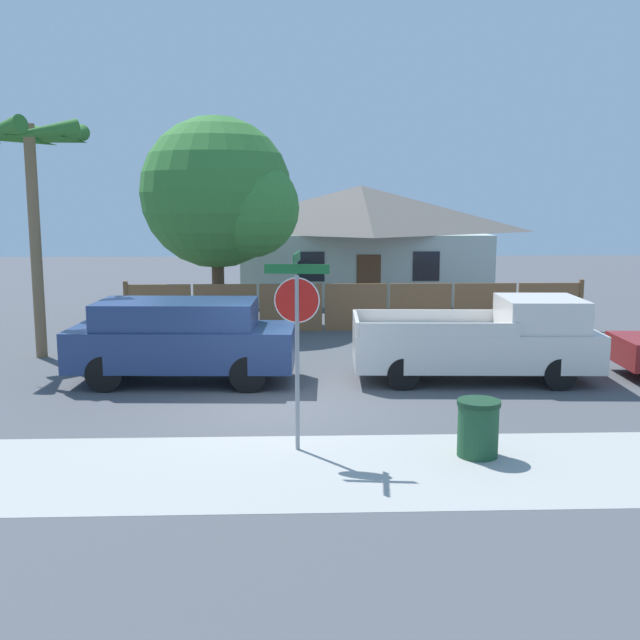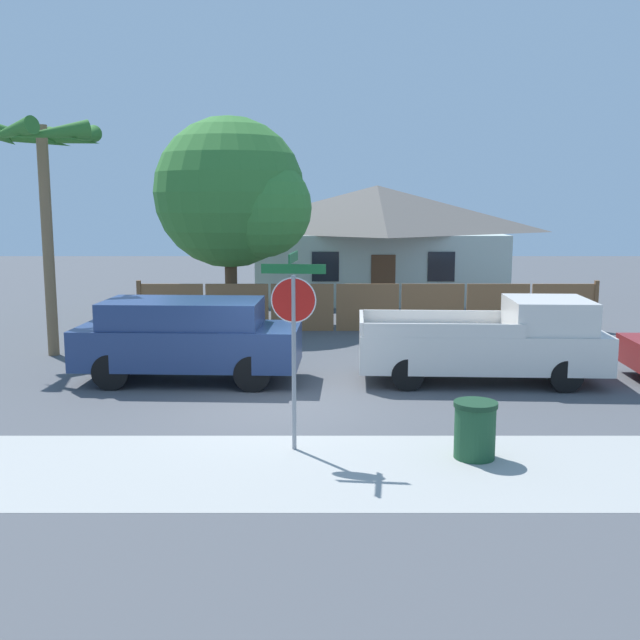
{
  "view_description": "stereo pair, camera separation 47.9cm",
  "coord_description": "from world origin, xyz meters",
  "px_view_note": "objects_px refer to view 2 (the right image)",
  "views": [
    {
      "loc": [
        0.38,
        -14.29,
        3.97
      ],
      "look_at": [
        0.92,
        0.56,
        1.6
      ],
      "focal_mm": 42.0,
      "sensor_mm": 36.0,
      "label": 1
    },
    {
      "loc": [
        0.86,
        -14.3,
        3.97
      ],
      "look_at": [
        0.92,
        0.56,
        1.6
      ],
      "focal_mm": 42.0,
      "sensor_mm": 36.0,
      "label": 2
    }
  ],
  "objects_px": {
    "stop_sign": "(290,317)",
    "trash_bin": "(472,429)",
    "red_suv": "(185,337)",
    "oak_tree": "(233,196)",
    "orange_pickup": "(488,342)",
    "palm_tree": "(39,155)",
    "house": "(373,240)"
  },
  "relations": [
    {
      "from": "palm_tree",
      "to": "stop_sign",
      "type": "distance_m",
      "value": 10.34
    },
    {
      "from": "red_suv",
      "to": "trash_bin",
      "type": "height_order",
      "value": "red_suv"
    },
    {
      "from": "stop_sign",
      "to": "trash_bin",
      "type": "distance_m",
      "value": 3.33
    },
    {
      "from": "red_suv",
      "to": "orange_pickup",
      "type": "xyz_separation_m",
      "value": [
        6.72,
        -0.01,
        -0.11
      ]
    },
    {
      "from": "orange_pickup",
      "to": "stop_sign",
      "type": "distance_m",
      "value": 6.38
    },
    {
      "from": "oak_tree",
      "to": "stop_sign",
      "type": "height_order",
      "value": "oak_tree"
    },
    {
      "from": "stop_sign",
      "to": "trash_bin",
      "type": "bearing_deg",
      "value": -2.3
    },
    {
      "from": "palm_tree",
      "to": "red_suv",
      "type": "bearing_deg",
      "value": -35.33
    },
    {
      "from": "house",
      "to": "red_suv",
      "type": "xyz_separation_m",
      "value": [
        -5.27,
        -14.78,
        -1.39
      ]
    },
    {
      "from": "palm_tree",
      "to": "stop_sign",
      "type": "bearing_deg",
      "value": -48.91
    },
    {
      "from": "house",
      "to": "palm_tree",
      "type": "relative_size",
      "value": 1.74
    },
    {
      "from": "palm_tree",
      "to": "orange_pickup",
      "type": "relative_size",
      "value": 1.09
    },
    {
      "from": "red_suv",
      "to": "oak_tree",
      "type": "bearing_deg",
      "value": 90.91
    },
    {
      "from": "oak_tree",
      "to": "trash_bin",
      "type": "distance_m",
      "value": 14.41
    },
    {
      "from": "house",
      "to": "trash_bin",
      "type": "height_order",
      "value": "house"
    },
    {
      "from": "house",
      "to": "trash_bin",
      "type": "relative_size",
      "value": 11.41
    },
    {
      "from": "oak_tree",
      "to": "palm_tree",
      "type": "height_order",
      "value": "oak_tree"
    },
    {
      "from": "house",
      "to": "stop_sign",
      "type": "height_order",
      "value": "house"
    },
    {
      "from": "red_suv",
      "to": "trash_bin",
      "type": "distance_m",
      "value": 7.36
    },
    {
      "from": "house",
      "to": "oak_tree",
      "type": "distance_m",
      "value": 8.67
    },
    {
      "from": "oak_tree",
      "to": "trash_bin",
      "type": "height_order",
      "value": "oak_tree"
    },
    {
      "from": "trash_bin",
      "to": "red_suv",
      "type": "bearing_deg",
      "value": 136.57
    },
    {
      "from": "oak_tree",
      "to": "stop_sign",
      "type": "bearing_deg",
      "value": -79.81
    },
    {
      "from": "oak_tree",
      "to": "orange_pickup",
      "type": "relative_size",
      "value": 1.23
    },
    {
      "from": "red_suv",
      "to": "palm_tree",
      "type": "bearing_deg",
      "value": 147.38
    },
    {
      "from": "palm_tree",
      "to": "stop_sign",
      "type": "xyz_separation_m",
      "value": [
        6.52,
        -7.47,
        -2.93
      ]
    },
    {
      "from": "stop_sign",
      "to": "orange_pickup",
      "type": "bearing_deg",
      "value": 53.72
    },
    {
      "from": "house",
      "to": "palm_tree",
      "type": "bearing_deg",
      "value": -127.87
    },
    {
      "from": "oak_tree",
      "to": "orange_pickup",
      "type": "height_order",
      "value": "oak_tree"
    },
    {
      "from": "red_suv",
      "to": "stop_sign",
      "type": "bearing_deg",
      "value": -58.85
    },
    {
      "from": "palm_tree",
      "to": "trash_bin",
      "type": "xyz_separation_m",
      "value": [
        9.34,
        -7.89,
        -4.64
      ]
    },
    {
      "from": "oak_tree",
      "to": "red_suv",
      "type": "height_order",
      "value": "oak_tree"
    }
  ]
}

